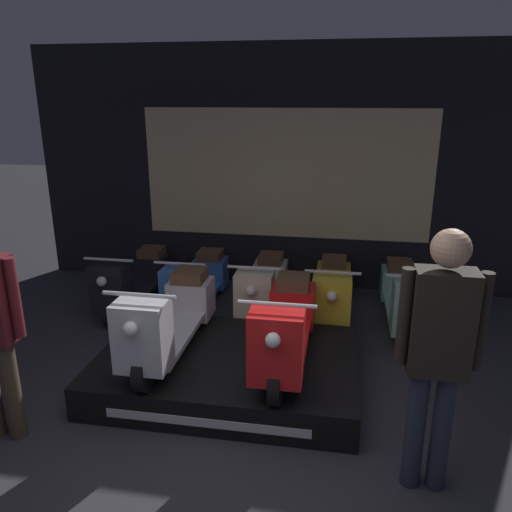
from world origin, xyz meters
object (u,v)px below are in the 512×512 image
Objects in this scene: scooter_backrow_2 at (263,288)px; scooter_backrow_3 at (332,292)px; scooter_backrow_1 at (197,284)px; scooter_backrow_0 at (134,280)px; scooter_display_left at (170,317)px; scooter_display_right at (286,326)px; scooter_backrow_4 at (404,297)px; person_right_browsing at (439,346)px.

scooter_backrow_2 is 1.00× the size of scooter_backrow_3.
scooter_backrow_2 is (0.83, 0.00, 0.00)m from scooter_backrow_1.
scooter_backrow_1 is (0.83, 0.00, 0.00)m from scooter_backrow_0.
scooter_display_left is 1.00× the size of scooter_backrow_1.
scooter_backrow_1 is at bearing 0.00° from scooter_backrow_0.
scooter_display_right is at bearing 0.00° from scooter_display_left.
scooter_display_right is 1.00× the size of scooter_backrow_3.
scooter_display_left is 2.79m from scooter_backrow_4.
person_right_browsing is (1.52, -2.61, 0.72)m from scooter_backrow_2.
person_right_browsing is (3.17, -2.61, 0.72)m from scooter_backrow_0.
scooter_display_left is 1.96m from scooter_backrow_0.
person_right_browsing is (2.34, -2.61, 0.72)m from scooter_backrow_1.
scooter_backrow_4 is (2.48, 0.00, 0.00)m from scooter_backrow_1.
scooter_backrow_0 is 0.95× the size of person_right_browsing.
person_right_browsing is at bearing -42.77° from scooter_display_right.
person_right_browsing is at bearing -59.82° from scooter_backrow_2.
scooter_backrow_4 is (3.30, 0.00, 0.00)m from scooter_backrow_0.
scooter_display_left is at bearing -57.06° from scooter_backrow_0.
scooter_display_right is (1.05, 0.00, 0.00)m from scooter_display_left.
scooter_backrow_4 is 2.71m from person_right_browsing.
scooter_display_right is 2.09m from scooter_backrow_1.
scooter_display_right is at bearing 137.23° from person_right_browsing.
scooter_backrow_1 is at bearing 180.00° from scooter_backrow_2.
scooter_backrow_3 is at bearing 0.00° from scooter_backrow_1.
person_right_browsing is at bearing -39.47° from scooter_backrow_0.
scooter_backrow_3 is at bearing 48.69° from scooter_display_left.
scooter_backrow_4 is at bearing 0.00° from scooter_backrow_0.
scooter_backrow_2 is at bearing 180.00° from scooter_backrow_4.
scooter_backrow_4 is 0.95× the size of person_right_browsing.
scooter_display_left is 1.67m from scooter_backrow_1.
scooter_display_left is at bearing 155.03° from person_right_browsing.
scooter_display_right is at bearing -74.46° from scooter_backrow_2.
scooter_backrow_3 is at bearing 104.84° from person_right_browsing.
scooter_backrow_0 is 1.00× the size of scooter_backrow_4.
scooter_display_right reaches higher than scooter_backrow_2.
scooter_display_right is 1.00× the size of scooter_backrow_0.
scooter_display_right is 1.00× the size of scooter_backrow_4.
scooter_display_left is 1.00× the size of scooter_backrow_0.
scooter_backrow_4 is at bearing 87.04° from person_right_browsing.
scooter_display_left is 1.05m from scooter_display_right.
scooter_backrow_4 is at bearing 35.78° from scooter_display_left.
scooter_backrow_0 and scooter_backrow_1 have the same top height.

